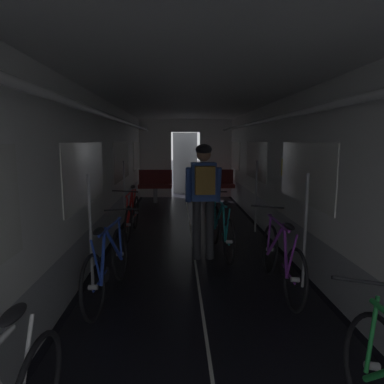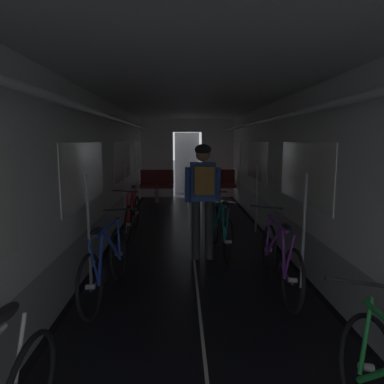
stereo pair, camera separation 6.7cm
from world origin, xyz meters
The scene contains 8 objects.
train_car_shell centered at (0.00, 3.60, 1.70)m, with size 3.14×12.34×2.57m.
bench_seat_far_left centered at (-0.90, 8.07, 0.57)m, with size 0.98×0.51×0.95m.
bench_seat_far_right centered at (0.90, 8.07, 0.57)m, with size 0.98×0.51×0.95m.
bicycle_purple centered at (0.97, 2.04, 0.38)m, with size 0.44×1.69×0.95m.
bicycle_red centered at (-1.12, 4.54, 0.38)m, with size 0.44×1.69×0.94m.
bicycle_blue centered at (-1.05, 1.93, 0.38)m, with size 0.44×1.69×0.95m.
person_cyclist_aisle centered at (0.13, 3.16, 1.07)m, with size 0.54×0.40×1.73m.
bicycle_teal_in_aisle centered at (0.44, 3.42, 0.38)m, with size 0.44×1.69×0.94m.
Camera 1 is at (-0.25, -1.83, 1.77)m, focal length 32.12 mm.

